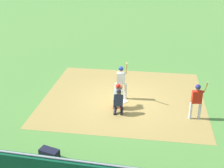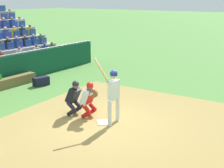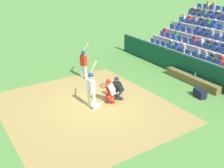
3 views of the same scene
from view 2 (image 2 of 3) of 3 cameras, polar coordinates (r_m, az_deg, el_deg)
ground_plane at (r=10.41m, az=-1.48°, el=-7.10°), size 160.00×160.00×0.00m
infield_dirt_patch at (r=10.14m, az=0.82°, el=-7.70°), size 8.69×7.87×0.01m
home_plate_marker at (r=10.40m, az=-1.48°, el=-7.01°), size 0.62×0.62×0.02m
batter_at_plate at (r=9.96m, az=0.23°, el=-1.25°), size 0.71×0.65×2.21m
catcher_crouching at (r=10.63m, az=-4.25°, el=-2.50°), size 0.47×0.72×1.29m
home_plate_umpire at (r=10.91m, az=-6.94°, el=-2.22°), size 0.48×0.49×1.28m
dugout_bench at (r=14.82m, az=-19.86°, el=-0.17°), size 3.85×0.40×0.44m
water_bottle_on_bench at (r=14.88m, az=-19.71°, el=1.24°), size 0.07×0.07×0.23m
equipment_duffel_bag at (r=14.97m, az=-12.85°, el=0.48°), size 0.80×0.52×0.41m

